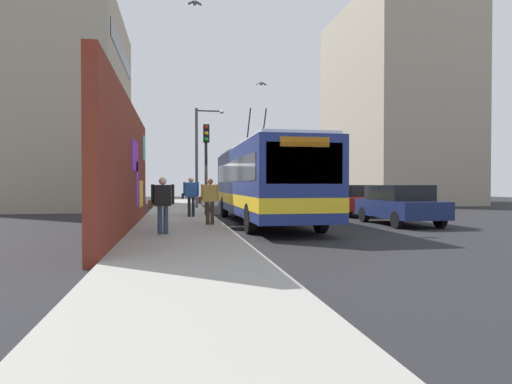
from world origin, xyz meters
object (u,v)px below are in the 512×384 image
object	(u,v)px
parked_car_red	(347,199)
pedestrian_midblock	(191,193)
parked_car_champagne	(309,196)
pedestrian_at_curb	(210,197)
parked_car_white	(287,194)
parked_car_navy	(399,204)
traffic_light	(206,154)
city_bus	(263,181)
pedestrian_near_wall	(162,201)
street_lamp	(200,150)

from	to	relation	value
parked_car_red	pedestrian_midblock	distance (m)	8.23
parked_car_champagne	pedestrian_midblock	world-z (taller)	pedestrian_midblock
parked_car_champagne	pedestrian_at_curb	distance (m)	14.11
parked_car_red	parked_car_white	distance (m)	12.37
parked_car_navy	traffic_light	xyz separation A→B (m)	(4.51, 7.35, 2.19)
city_bus	parked_car_champagne	world-z (taller)	city_bus
pedestrian_near_wall	pedestrian_midblock	size ratio (longest dim) A/B	0.93
parked_car_white	traffic_light	world-z (taller)	traffic_light
parked_car_navy	pedestrian_at_curb	world-z (taller)	pedestrian_at_curb
parked_car_champagne	street_lamp	size ratio (longest dim) A/B	0.77
city_bus	pedestrian_midblock	distance (m)	3.68
parked_car_white	pedestrian_at_curb	world-z (taller)	pedestrian_at_curb
city_bus	pedestrian_midblock	xyz separation A→B (m)	(2.22, 2.89, -0.56)
parked_car_champagne	parked_car_white	xyz separation A→B (m)	(5.91, 0.00, -0.00)
parked_car_red	pedestrian_near_wall	size ratio (longest dim) A/B	2.57
street_lamp	parked_car_navy	bearing A→B (deg)	-148.17
parked_car_navy	parked_car_champagne	xyz separation A→B (m)	(11.76, 0.00, 0.00)
city_bus	pedestrian_at_curb	bearing A→B (deg)	127.04
pedestrian_near_wall	city_bus	bearing A→B (deg)	-40.63
parked_car_white	traffic_light	distance (m)	15.23
traffic_light	city_bus	bearing A→B (deg)	-143.31
parked_car_navy	street_lamp	size ratio (longest dim) A/B	0.68
parked_car_navy	parked_car_champagne	size ratio (longest dim) A/B	0.88
parked_car_navy	street_lamp	bearing A→B (deg)	31.83
pedestrian_at_curb	street_lamp	size ratio (longest dim) A/B	0.27
street_lamp	traffic_light	bearing A→B (deg)	179.10
pedestrian_at_curb	pedestrian_midblock	xyz separation A→B (m)	(4.00, 0.53, 0.08)
city_bus	pedestrian_near_wall	world-z (taller)	city_bus
pedestrian_at_curb	street_lamp	xyz separation A→B (m)	(11.81, -0.32, 2.64)
parked_car_white	pedestrian_at_curb	size ratio (longest dim) A/B	2.49
pedestrian_midblock	city_bus	bearing A→B (deg)	-127.57
pedestrian_at_curb	pedestrian_midblock	distance (m)	4.03
parked_car_navy	pedestrian_at_curb	distance (m)	7.56
parked_car_white	pedestrian_near_wall	bearing A→B (deg)	156.09
pedestrian_midblock	street_lamp	world-z (taller)	street_lamp
pedestrian_at_curb	traffic_light	xyz separation A→B (m)	(4.66, -0.21, 1.90)
city_bus	parked_car_red	size ratio (longest dim) A/B	2.74
parked_car_champagne	parked_car_white	bearing A→B (deg)	0.00
parked_car_champagne	pedestrian_at_curb	size ratio (longest dim) A/B	2.88
city_bus	traffic_light	world-z (taller)	city_bus
parked_car_champagne	pedestrian_near_wall	size ratio (longest dim) A/B	2.89
pedestrian_midblock	street_lamp	xyz separation A→B (m)	(7.81, -0.85, 2.56)
parked_car_champagne	street_lamp	world-z (taller)	street_lamp
city_bus	pedestrian_at_curb	distance (m)	3.02
city_bus	parked_car_navy	distance (m)	5.53
parked_car_red	traffic_light	world-z (taller)	traffic_light
pedestrian_at_curb	parked_car_red	bearing A→B (deg)	-54.18
pedestrian_near_wall	pedestrian_midblock	xyz separation A→B (m)	(6.83, -1.07, 0.09)
pedestrian_at_curb	street_lamp	world-z (taller)	street_lamp
city_bus	pedestrian_at_curb	size ratio (longest dim) A/B	7.02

